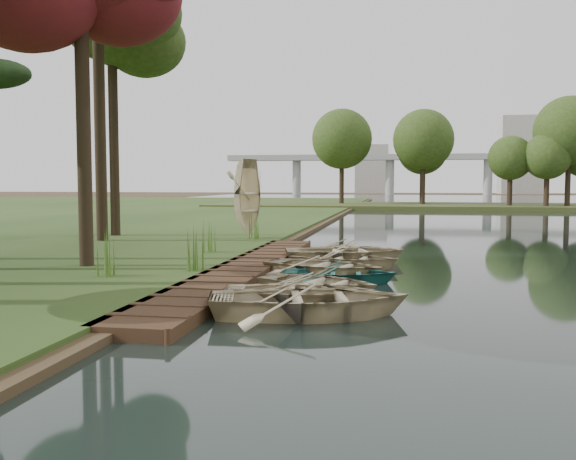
% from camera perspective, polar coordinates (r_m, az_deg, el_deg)
% --- Properties ---
extents(ground, '(300.00, 300.00, 0.00)m').
position_cam_1_polar(ground, '(18.20, 0.92, -4.26)').
color(ground, '#3D2F1D').
extents(boardwalk, '(1.60, 16.00, 0.30)m').
position_cam_1_polar(boardwalk, '(18.50, -3.99, -3.66)').
color(boardwalk, '#362315').
rests_on(boardwalk, ground).
extents(peninsula, '(50.00, 14.00, 0.45)m').
position_cam_1_polar(peninsula, '(68.00, 14.52, 2.04)').
color(peninsula, '#3B441E').
rests_on(peninsula, ground).
extents(far_trees, '(45.60, 5.60, 8.80)m').
position_cam_1_polar(far_trees, '(67.89, 11.78, 7.32)').
color(far_trees, black).
rests_on(far_trees, peninsula).
extents(bridge, '(95.90, 4.00, 8.60)m').
position_cam_1_polar(bridge, '(138.15, 14.19, 5.95)').
color(bridge, '#A5A5A0').
rests_on(bridge, ground).
extents(building_a, '(10.00, 8.00, 18.00)m').
position_cam_1_polar(building_a, '(160.20, 20.07, 6.26)').
color(building_a, '#A5A5A0').
rests_on(building_a, ground).
extents(building_b, '(8.00, 8.00, 12.00)m').
position_cam_1_polar(building_b, '(162.99, 7.47, 5.39)').
color(building_b, '#A5A5A0').
rests_on(building_b, ground).
extents(rowboat_0, '(4.51, 3.67, 0.82)m').
position_cam_1_polar(rowboat_0, '(12.72, 1.96, -5.87)').
color(rowboat_0, beige).
rests_on(rowboat_0, water).
extents(rowboat_1, '(3.54, 2.72, 0.68)m').
position_cam_1_polar(rowboat_1, '(13.97, 1.04, -5.25)').
color(rowboat_1, beige).
rests_on(rowboat_1, water).
extents(rowboat_2, '(3.58, 3.07, 0.63)m').
position_cam_1_polar(rowboat_2, '(15.48, 2.73, -4.42)').
color(rowboat_2, beige).
rests_on(rowboat_2, water).
extents(rowboat_3, '(3.15, 2.37, 0.62)m').
position_cam_1_polar(rowboat_3, '(16.97, 4.64, -3.67)').
color(rowboat_3, teal).
rests_on(rowboat_3, water).
extents(rowboat_4, '(4.12, 3.51, 0.72)m').
position_cam_1_polar(rowboat_4, '(18.10, 3.23, -3.00)').
color(rowboat_4, beige).
rests_on(rowboat_4, water).
extents(rowboat_5, '(3.65, 2.84, 0.69)m').
position_cam_1_polar(rowboat_5, '(19.98, 5.06, -2.37)').
color(rowboat_5, beige).
rests_on(rowboat_5, water).
extents(rowboat_6, '(4.55, 3.73, 0.82)m').
position_cam_1_polar(rowboat_6, '(21.27, 5.14, -1.79)').
color(rowboat_6, beige).
rests_on(rowboat_6, water).
extents(rowboat_7, '(3.45, 2.68, 0.66)m').
position_cam_1_polar(rowboat_7, '(22.84, 5.89, -1.59)').
color(rowboat_7, beige).
rests_on(rowboat_7, water).
extents(stored_rowboat, '(4.06, 3.52, 0.70)m').
position_cam_1_polar(stored_rowboat, '(27.75, -3.53, 0.03)').
color(stored_rowboat, beige).
rests_on(stored_rowboat, bank).
extents(tree_6, '(4.76, 4.76, 11.37)m').
position_cam_1_polar(tree_6, '(30.85, -15.41, 16.97)').
color(tree_6, black).
rests_on(tree_6, bank).
extents(reeds_0, '(0.60, 0.60, 1.15)m').
position_cam_1_polar(reeds_0, '(17.05, -16.11, -2.05)').
color(reeds_0, '#3F661E').
rests_on(reeds_0, bank).
extents(reeds_1, '(0.60, 0.60, 1.07)m').
position_cam_1_polar(reeds_1, '(17.61, -8.06, -1.85)').
color(reeds_1, '#3F661E').
rests_on(reeds_1, bank).
extents(reeds_2, '(0.60, 0.60, 1.02)m').
position_cam_1_polar(reeds_2, '(22.13, -6.95, -0.66)').
color(reeds_2, '#3F661E').
rests_on(reeds_2, bank).
extents(reeds_3, '(0.60, 0.60, 1.07)m').
position_cam_1_polar(reeds_3, '(27.20, -3.25, 0.32)').
color(reeds_3, '#3F661E').
rests_on(reeds_3, bank).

